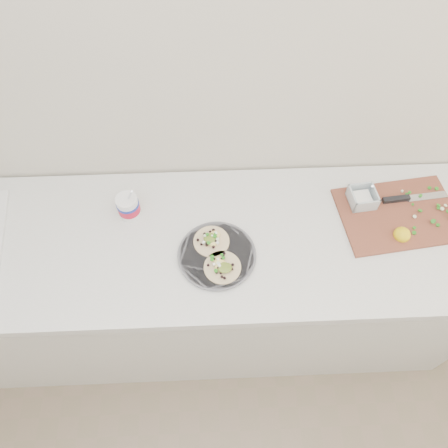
{
  "coord_description": "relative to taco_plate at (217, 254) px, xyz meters",
  "views": [
    {
      "loc": [
        0.11,
        0.58,
        2.29
      ],
      "look_at": [
        0.14,
        1.44,
        0.96
      ],
      "focal_mm": 35.0,
      "sensor_mm": 36.0,
      "label": 1
    }
  ],
  "objects": [
    {
      "name": "counter",
      "position": [
        -0.11,
        0.09,
        -0.47
      ],
      "size": [
        2.44,
        0.66,
        0.9
      ],
      "color": "silver",
      "rests_on": "ground"
    },
    {
      "name": "tub",
      "position": [
        -0.32,
        0.2,
        0.05
      ],
      "size": [
        0.08,
        0.08,
        0.19
      ],
      "rotation": [
        0.0,
        0.0,
        0.37
      ],
      "color": "white",
      "rests_on": "counter"
    },
    {
      "name": "cutboard",
      "position": [
        0.69,
        0.16,
        -0.0
      ],
      "size": [
        0.48,
        0.36,
        0.07
      ],
      "rotation": [
        0.0,
        0.0,
        0.12
      ],
      "color": "brown",
      "rests_on": "counter"
    },
    {
      "name": "taco_plate",
      "position": [
        0.0,
        0.0,
        0.0
      ],
      "size": [
        0.28,
        0.28,
        0.04
      ],
      "rotation": [
        0.0,
        0.0,
        0.05
      ],
      "color": "#56555C",
      "rests_on": "counter"
    }
  ]
}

